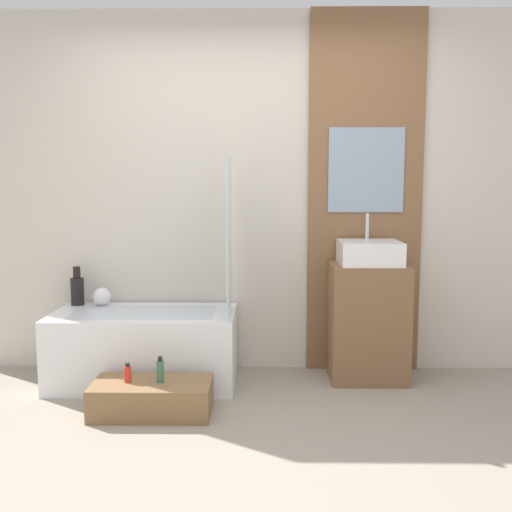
# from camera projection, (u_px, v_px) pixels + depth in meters

# --- Properties ---
(ground_plane) EXTENTS (12.00, 12.00, 0.00)m
(ground_plane) POSITION_uv_depth(u_px,v_px,m) (245.00, 463.00, 2.98)
(ground_plane) COLOR gray
(wall_tiled_back) EXTENTS (4.20, 0.06, 2.60)m
(wall_tiled_back) POSITION_uv_depth(u_px,v_px,m) (251.00, 194.00, 4.38)
(wall_tiled_back) COLOR beige
(wall_tiled_back) RESTS_ON ground_plane
(wall_wood_accent) EXTENTS (0.82, 0.04, 2.60)m
(wall_wood_accent) POSITION_uv_depth(u_px,v_px,m) (365.00, 193.00, 4.32)
(wall_wood_accent) COLOR brown
(wall_wood_accent) RESTS_ON ground_plane
(bathtub) EXTENTS (1.25, 0.66, 0.50)m
(bathtub) POSITION_uv_depth(u_px,v_px,m) (145.00, 347.00, 4.15)
(bathtub) COLOR white
(bathtub) RESTS_ON ground_plane
(glass_shower_screen) EXTENTS (0.01, 0.47, 1.06)m
(glass_shower_screen) POSITION_uv_depth(u_px,v_px,m) (229.00, 237.00, 3.97)
(glass_shower_screen) COLOR silver
(glass_shower_screen) RESTS_ON bathtub
(wooden_step_bench) EXTENTS (0.71, 0.37, 0.20)m
(wooden_step_bench) POSITION_uv_depth(u_px,v_px,m) (152.00, 398.00, 3.60)
(wooden_step_bench) COLOR olive
(wooden_step_bench) RESTS_ON ground_plane
(vanity_cabinet) EXTENTS (0.53, 0.42, 0.82)m
(vanity_cabinet) POSITION_uv_depth(u_px,v_px,m) (368.00, 322.00, 4.20)
(vanity_cabinet) COLOR brown
(vanity_cabinet) RESTS_ON ground_plane
(sink) EXTENTS (0.42, 0.40, 0.35)m
(sink) POSITION_uv_depth(u_px,v_px,m) (369.00, 252.00, 4.14)
(sink) COLOR white
(sink) RESTS_ON vanity_cabinet
(vase_tall_dark) EXTENTS (0.09, 0.09, 0.28)m
(vase_tall_dark) POSITION_uv_depth(u_px,v_px,m) (77.00, 289.00, 4.34)
(vase_tall_dark) COLOR black
(vase_tall_dark) RESTS_ON bathtub
(vase_round_light) EXTENTS (0.13, 0.13, 0.13)m
(vase_round_light) POSITION_uv_depth(u_px,v_px,m) (102.00, 297.00, 4.33)
(vase_round_light) COLOR white
(vase_round_light) RESTS_ON bathtub
(bottle_soap_primary) EXTENTS (0.04, 0.04, 0.12)m
(bottle_soap_primary) POSITION_uv_depth(u_px,v_px,m) (128.00, 374.00, 3.58)
(bottle_soap_primary) COLOR red
(bottle_soap_primary) RESTS_ON wooden_step_bench
(bottle_soap_secondary) EXTENTS (0.04, 0.04, 0.16)m
(bottle_soap_secondary) POSITION_uv_depth(u_px,v_px,m) (160.00, 371.00, 3.58)
(bottle_soap_secondary) COLOR #38704C
(bottle_soap_secondary) RESTS_ON wooden_step_bench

